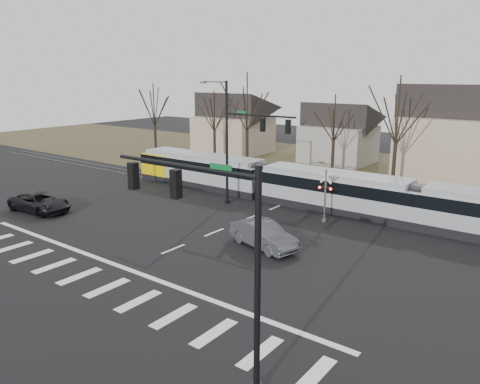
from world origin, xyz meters
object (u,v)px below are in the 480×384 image
Objects in this scene: sedan at (264,235)px; suv at (40,202)px; tram at (332,189)px; rail_crossing_signal at (325,197)px.

suv is (-18.81, -4.12, -0.07)m from sedan.
tram is 10.36m from sedan.
sedan is at bearing -83.54° from suv.
rail_crossing_signal reaches higher than suv.
sedan is 19.26m from suv.
rail_crossing_signal is (0.98, -3.21, 0.16)m from tram.
tram reaches higher than suv.
suv is at bearing 118.17° from sedan.
sedan is 7.21m from rail_crossing_signal.
tram is at bearing 17.70° from sedan.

